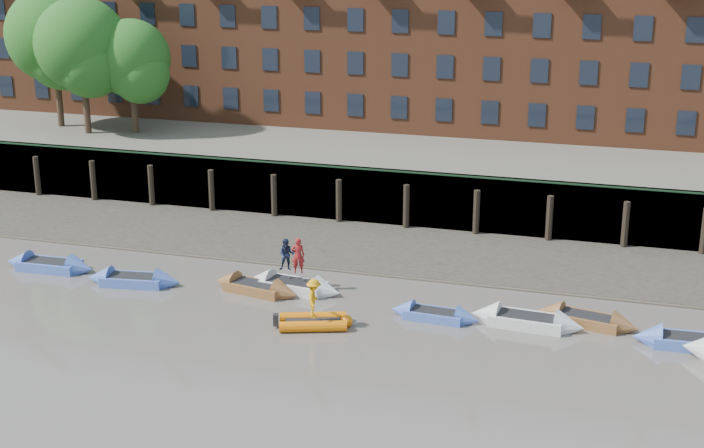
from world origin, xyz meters
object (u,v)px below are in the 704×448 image
at_px(person_rower_a, 298,255).
at_px(person_rib_crew, 314,298).
at_px(rib_tender, 316,322).
at_px(rowboat_1, 134,280).
at_px(rowboat_0, 49,265).
at_px(rowboat_3, 294,286).
at_px(rowboat_2, 256,288).
at_px(rowboat_5, 527,321).
at_px(rowboat_7, 691,342).
at_px(rowboat_4, 435,315).
at_px(rowboat_6, 587,320).
at_px(person_rower_b, 287,255).

height_order(person_rower_a, person_rib_crew, person_rower_a).
xyz_separation_m(rib_tender, person_rib_crew, (-0.04, -0.14, 1.14)).
xyz_separation_m(rowboat_1, person_rower_a, (7.93, 1.45, 1.56)).
relative_size(rowboat_0, person_rib_crew, 2.80).
relative_size(rowboat_0, rowboat_3, 0.98).
distance_m(rowboat_2, rowboat_3, 1.79).
bearing_deg(rowboat_5, person_rower_a, 178.29).
bearing_deg(rowboat_7, rowboat_0, 176.59).
height_order(rowboat_1, rowboat_5, rowboat_5).
relative_size(rowboat_2, rib_tender, 1.43).
height_order(rowboat_2, person_rib_crew, person_rib_crew).
relative_size(rowboat_4, rowboat_6, 0.88).
height_order(rib_tender, person_rower_a, person_rower_a).
xyz_separation_m(rowboat_1, person_rib_crew, (10.04, -2.49, 1.14)).
height_order(rowboat_0, rowboat_2, rowboat_0).
xyz_separation_m(rowboat_0, rowboat_2, (11.11, 0.09, -0.02)).
bearing_deg(rowboat_0, rowboat_7, -2.73).
relative_size(rowboat_5, rowboat_7, 1.06).
xyz_separation_m(rowboat_6, rowboat_7, (4.27, -1.17, 0.01)).
bearing_deg(rib_tender, rowboat_5, -2.03).
xyz_separation_m(rowboat_4, rib_tender, (-4.75, -2.31, 0.03)).
relative_size(rowboat_0, person_rower_b, 3.10).
height_order(rowboat_7, person_rib_crew, person_rib_crew).
bearing_deg(rib_tender, person_rower_b, 105.99).
xyz_separation_m(rowboat_7, rib_tender, (-15.51, -2.41, -0.00)).
bearing_deg(rowboat_6, rowboat_1, -164.78).
distance_m(rowboat_2, rowboat_6, 15.30).
relative_size(rowboat_0, rib_tender, 1.49).
distance_m(rowboat_7, person_rib_crew, 15.80).
distance_m(rowboat_1, person_rib_crew, 10.41).
relative_size(rowboat_4, person_rib_crew, 2.37).
bearing_deg(rowboat_3, rowboat_1, -162.18).
bearing_deg(rowboat_1, person_rower_a, 2.44).
height_order(rowboat_5, rowboat_7, rowboat_5).
distance_m(rowboat_5, person_rower_a, 11.06).
distance_m(rowboat_6, person_rib_crew, 11.93).
bearing_deg(person_rib_crew, rowboat_2, 38.60).
distance_m(rowboat_6, rowboat_7, 4.43).
bearing_deg(person_rower_b, rowboat_3, -37.40).
relative_size(rowboat_2, rowboat_3, 0.94).
bearing_deg(person_rower_b, person_rib_crew, -69.76).
height_order(person_rower_b, person_rib_crew, person_rower_b).
relative_size(rowboat_6, person_rib_crew, 2.70).
bearing_deg(rib_tender, rowboat_1, 147.79).
relative_size(rowboat_1, rowboat_4, 1.17).
distance_m(rowboat_1, rowboat_2, 6.08).
height_order(rowboat_1, rowboat_2, rowboat_1).
relative_size(rowboat_2, person_rower_b, 2.99).
bearing_deg(rowboat_7, rowboat_3, 173.33).
distance_m(rowboat_7, rib_tender, 15.70).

